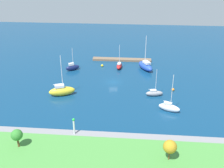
% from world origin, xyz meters
% --- Properties ---
extents(water, '(160.00, 160.00, 0.00)m').
position_xyz_m(water, '(0.00, 0.00, 0.00)').
color(water, navy).
rests_on(water, ground).
extents(pier_dock, '(21.50, 2.52, 0.73)m').
position_xyz_m(pier_dock, '(-1.56, -19.27, 0.36)').
color(pier_dock, brown).
rests_on(pier_dock, ground).
extents(breakwater, '(68.03, 2.57, 1.02)m').
position_xyz_m(breakwater, '(0.00, 28.53, 0.51)').
color(breakwater, gray).
rests_on(breakwater, ground).
extents(shoreline_park, '(49.11, 13.94, 1.28)m').
position_xyz_m(shoreline_park, '(0.00, 36.52, 0.64)').
color(shoreline_park, '#478C3D').
rests_on(shoreline_park, ground).
extents(harbor_beacon, '(0.56, 0.56, 3.73)m').
position_xyz_m(harbor_beacon, '(5.75, 28.53, 3.17)').
color(harbor_beacon, silver).
rests_on(harbor_beacon, breakwater).
extents(park_tree_west, '(2.46, 2.46, 4.05)m').
position_xyz_m(park_tree_west, '(-12.93, 35.07, 4.08)').
color(park_tree_west, brown).
rests_on(park_tree_west, shoreline_park).
extents(park_tree_midwest, '(2.19, 2.19, 3.78)m').
position_xyz_m(park_tree_midwest, '(15.44, 33.91, 3.91)').
color(park_tree_midwest, brown).
rests_on(park_tree_midwest, shoreline_park).
extents(sailboat_gray_mid_basin, '(4.84, 2.18, 7.86)m').
position_xyz_m(sailboat_gray_mid_basin, '(-11.91, 7.98, 0.82)').
color(sailboat_gray_mid_basin, gray).
rests_on(sailboat_gray_mid_basin, water).
extents(sailboat_navy_along_channel, '(4.79, 3.78, 7.81)m').
position_xyz_m(sailboat_navy_along_channel, '(14.47, -8.27, 1.07)').
color(sailboat_navy_along_channel, '#141E4C').
rests_on(sailboat_navy_along_channel, water).
extents(sailboat_white_outer_mooring, '(5.51, 3.44, 9.80)m').
position_xyz_m(sailboat_white_outer_mooring, '(-15.08, 15.82, 1.03)').
color(sailboat_white_outer_mooring, white).
rests_on(sailboat_white_outer_mooring, water).
extents(sailboat_yellow_near_pier, '(7.43, 4.58, 11.49)m').
position_xyz_m(sailboat_yellow_near_pier, '(13.33, 9.90, 1.39)').
color(sailboat_yellow_near_pier, yellow).
rests_on(sailboat_yellow_near_pier, water).
extents(sailboat_red_inner_mooring, '(1.98, 5.17, 8.23)m').
position_xyz_m(sailboat_red_inner_mooring, '(-1.07, -11.60, 0.89)').
color(sailboat_red_inner_mooring, red).
rests_on(sailboat_red_inner_mooring, water).
extents(sailboat_blue_lone_south, '(6.12, 8.05, 11.60)m').
position_xyz_m(sailboat_blue_lone_south, '(-9.95, -10.98, 1.36)').
color(sailboat_blue_lone_south, '#2347B2').
rests_on(sailboat_blue_lone_south, water).
extents(mooring_buoy_orange, '(0.81, 0.81, 0.81)m').
position_xyz_m(mooring_buoy_orange, '(-17.39, 4.47, 0.41)').
color(mooring_buoy_orange, orange).
rests_on(mooring_buoy_orange, water).
extents(mooring_buoy_yellow, '(0.82, 0.82, 0.82)m').
position_xyz_m(mooring_buoy_yellow, '(4.94, -12.45, 0.41)').
color(mooring_buoy_yellow, yellow).
rests_on(mooring_buoy_yellow, water).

